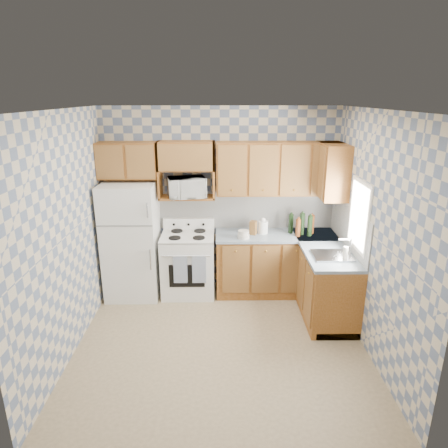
{
  "coord_description": "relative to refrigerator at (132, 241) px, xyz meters",
  "views": [
    {
      "loc": [
        -0.01,
        -4.15,
        2.84
      ],
      "look_at": [
        0.05,
        0.75,
        1.25
      ],
      "focal_mm": 32.0,
      "sensor_mm": 36.0,
      "label": 1
    }
  ],
  "objects": [
    {
      "name": "window",
      "position": [
        2.96,
        -0.8,
        0.61
      ],
      "size": [
        0.02,
        0.66,
        0.86
      ],
      "primitive_type": "cube",
      "color": "white",
      "rests_on": "right_wall"
    },
    {
      "name": "food_containers",
      "position": [
        1.6,
        -0.13,
        0.14
      ],
      "size": [
        0.17,
        0.17,
        0.11
      ],
      "primitive_type": null,
      "color": "beige",
      "rests_on": "countertop_back"
    },
    {
      "name": "dish_towel_left",
      "position": [
        0.72,
        -0.32,
        -0.31
      ],
      "size": [
        0.19,
        0.02,
        0.4
      ],
      "primitive_type": "cube",
      "color": "navy",
      "rests_on": "stove_body"
    },
    {
      "name": "bottle_1",
      "position": [
        2.55,
        -0.04,
        0.23
      ],
      "size": [
        0.07,
        0.07,
        0.3
      ],
      "primitive_type": "cylinder",
      "color": "black",
      "rests_on": "countertop_back"
    },
    {
      "name": "microwave_shelf",
      "position": [
        0.8,
        0.19,
        0.6
      ],
      "size": [
        0.8,
        0.33,
        0.03
      ],
      "primitive_type": "cube",
      "color": "brown",
      "rests_on": "back_wall"
    },
    {
      "name": "upper_cabinets_back",
      "position": [
        2.1,
        0.19,
        1.01
      ],
      "size": [
        1.75,
        0.33,
        0.74
      ],
      "primitive_type": "cube",
      "color": "brown",
      "rests_on": "back_wall"
    },
    {
      "name": "countertop_right",
      "position": [
        2.67,
        -0.45,
        0.06
      ],
      "size": [
        0.63,
        1.6,
        0.04
      ],
      "primitive_type": "cube",
      "color": "slate",
      "rests_on": "base_cabinets_right"
    },
    {
      "name": "dish_towel_right",
      "position": [
        0.98,
        -0.32,
        -0.31
      ],
      "size": [
        0.19,
        0.02,
        0.4
      ],
      "primitive_type": "cube",
      "color": "navy",
      "rests_on": "stove_body"
    },
    {
      "name": "upper_cabinets_right",
      "position": [
        2.81,
        0.0,
        1.01
      ],
      "size": [
        0.33,
        0.7,
        0.74
      ],
      "primitive_type": "cube",
      "color": "brown",
      "rests_on": "right_wall"
    },
    {
      "name": "countertop_back",
      "position": [
        2.1,
        0.05,
        0.06
      ],
      "size": [
        1.77,
        0.63,
        0.04
      ],
      "primitive_type": "cube",
      "color": "slate",
      "rests_on": "base_cabinets_back"
    },
    {
      "name": "knife_block",
      "position": [
        1.75,
        0.03,
        0.18
      ],
      "size": [
        0.12,
        0.12,
        0.2
      ],
      "primitive_type": "cube",
      "rotation": [
        0.0,
        0.0,
        -0.4
      ],
      "color": "brown",
      "rests_on": "countertop_back"
    },
    {
      "name": "cooktop",
      "position": [
        0.8,
        0.03,
        0.07
      ],
      "size": [
        0.76,
        0.65,
        0.02
      ],
      "primitive_type": "cube",
      "color": "silver",
      "rests_on": "stove_body"
    },
    {
      "name": "back_wall",
      "position": [
        1.27,
        0.35,
        0.51
      ],
      "size": [
        3.4,
        0.02,
        2.7
      ],
      "primitive_type": "cube",
      "color": "slate",
      "rests_on": "ground"
    },
    {
      "name": "backguard",
      "position": [
        0.8,
        0.3,
        0.16
      ],
      "size": [
        0.76,
        0.08,
        0.17
      ],
      "primitive_type": "cube",
      "color": "white",
      "rests_on": "cooktop"
    },
    {
      "name": "electric_kettle",
      "position": [
        1.9,
        0.08,
        0.17
      ],
      "size": [
        0.14,
        0.14,
        0.18
      ],
      "primitive_type": "cylinder",
      "color": "white",
      "rests_on": "countertop_back"
    },
    {
      "name": "base_cabinets_back",
      "position": [
        2.1,
        0.05,
        -0.4
      ],
      "size": [
        1.75,
        0.6,
        0.88
      ],
      "primitive_type": "cube",
      "color": "brown",
      "rests_on": "floor"
    },
    {
      "name": "refrigerator",
      "position": [
        0.0,
        0.0,
        0.0
      ],
      "size": [
        0.75,
        0.7,
        1.68
      ],
      "primitive_type": "cube",
      "color": "white",
      "rests_on": "floor"
    },
    {
      "name": "floor",
      "position": [
        1.27,
        -1.25,
        -0.84
      ],
      "size": [
        3.4,
        3.4,
        0.0
      ],
      "primitive_type": "plane",
      "color": "#79674A",
      "rests_on": "ground"
    },
    {
      "name": "soap_bottle",
      "position": [
        2.8,
        -0.92,
        0.17
      ],
      "size": [
        0.06,
        0.06,
        0.17
      ],
      "primitive_type": "cylinder",
      "color": "beige",
      "rests_on": "countertop_right"
    },
    {
      "name": "backsplash_back",
      "position": [
        1.68,
        0.34,
        0.36
      ],
      "size": [
        2.6,
        0.02,
        0.56
      ],
      "primitive_type": "cube",
      "color": "white",
      "rests_on": "back_wall"
    },
    {
      "name": "microwave",
      "position": [
        0.8,
        0.12,
        0.75
      ],
      "size": [
        0.58,
        0.46,
        0.29
      ],
      "primitive_type": "imported",
      "rotation": [
        0.0,
        0.0,
        0.24
      ],
      "color": "white",
      "rests_on": "microwave_shelf"
    },
    {
      "name": "upper_cabinets_fridge",
      "position": [
        -0.02,
        0.19,
        1.13
      ],
      "size": [
        0.82,
        0.33,
        0.5
      ],
      "primitive_type": "cube",
      "color": "brown",
      "rests_on": "back_wall"
    },
    {
      "name": "bottle_4",
      "position": [
        2.3,
        0.08,
        0.22
      ],
      "size": [
        0.07,
        0.07,
        0.28
      ],
      "primitive_type": "cylinder",
      "color": "black",
      "rests_on": "countertop_back"
    },
    {
      "name": "sink",
      "position": [
        2.67,
        -0.8,
        0.09
      ],
      "size": [
        0.48,
        0.4,
        0.03
      ],
      "primitive_type": "cube",
      "color": "#B7B7BC",
      "rests_on": "countertop_right"
    },
    {
      "name": "backsplash_right",
      "position": [
        2.96,
        -0.45,
        0.36
      ],
      "size": [
        0.02,
        1.6,
        0.56
      ],
      "primitive_type": "cube",
      "color": "white",
      "rests_on": "right_wall"
    },
    {
      "name": "bottle_0",
      "position": [
        2.45,
        0.02,
        0.24
      ],
      "size": [
        0.07,
        0.07,
        0.32
      ],
      "primitive_type": "cylinder",
      "color": "black",
      "rests_on": "countertop_back"
    },
    {
      "name": "bottle_3",
      "position": [
        2.38,
        -0.06,
        0.21
      ],
      "size": [
        0.07,
        0.07,
        0.25
      ],
      "primitive_type": "cylinder",
      "color": "brown",
      "rests_on": "countertop_back"
    },
    {
      "name": "bottle_2",
      "position": [
        2.6,
        0.06,
        0.22
      ],
      "size": [
        0.07,
        0.07,
        0.27
      ],
      "primitive_type": "cylinder",
      "color": "brown",
      "rests_on": "countertop_back"
    },
    {
      "name": "right_wall",
      "position": [
        2.97,
        -1.25,
        0.51
      ],
      "size": [
        0.02,
        3.2,
        2.7
      ],
      "primitive_type": "cube",
      "color": "slate",
      "rests_on": "ground"
    },
    {
      "name": "base_cabinets_right",
      "position": [
        2.67,
        -0.45,
        -0.4
      ],
      "size": [
        0.6,
        1.6,
        0.88
      ],
      "primitive_type": "cube",
      "color": "brown",
      "rests_on": "floor"
    },
    {
      "name": "stove_body",
      "position": [
        0.8,
        0.03,
        -0.39
      ],
      "size": [
        0.76,
        0.65,
        0.9
      ],
      "primitive_type": "cube",
      "color": "white",
      "rests_on": "floor"
    }
  ]
}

